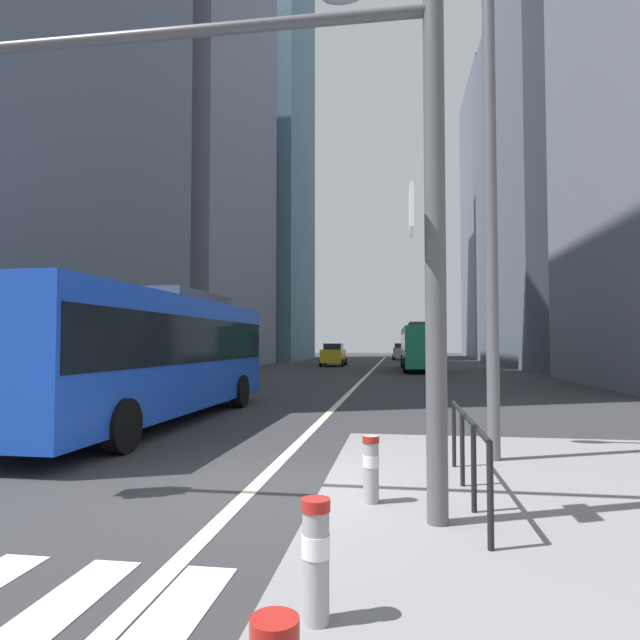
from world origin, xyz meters
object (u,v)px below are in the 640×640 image
object	(u,v)px
sedan_white_oncoming	(48,382)
car_oncoming_mid	(334,354)
city_bus_blue_oncoming	(152,349)
city_bus_red_receding	(420,345)
car_receding_far	(401,351)
traffic_signal_gantry	(224,151)
street_lamp_post	(490,140)
car_receding_near	(421,351)
bollard_right	(371,465)
bollard_left	(316,553)

from	to	relation	value
sedan_white_oncoming	car_oncoming_mid	bearing A→B (deg)	84.17
city_bus_blue_oncoming	sedan_white_oncoming	size ratio (longest dim) A/B	2.52
city_bus_red_receding	car_oncoming_mid	distance (m)	9.56
car_receding_far	traffic_signal_gantry	world-z (taller)	traffic_signal_gantry
city_bus_red_receding	traffic_signal_gantry	bearing A→B (deg)	-95.70
city_bus_red_receding	street_lamp_post	size ratio (longest dim) A/B	1.48
car_receding_near	car_receding_far	distance (m)	2.89
car_receding_near	bollard_right	bearing A→B (deg)	-92.69
car_oncoming_mid	car_receding_near	bearing A→B (deg)	68.24
bollard_left	bollard_right	world-z (taller)	bollard_left
car_oncoming_mid	city_bus_red_receding	bearing A→B (deg)	-41.27
car_receding_near	bollard_right	xyz separation A→B (m)	(-2.83, -60.32, -0.41)
sedan_white_oncoming	traffic_signal_gantry	bearing A→B (deg)	-45.18
street_lamp_post	bollard_right	xyz separation A→B (m)	(-1.81, -2.57, -4.70)
sedan_white_oncoming	street_lamp_post	size ratio (longest dim) A/B	0.55
traffic_signal_gantry	street_lamp_post	bearing A→B (deg)	43.31
sedan_white_oncoming	car_receding_near	world-z (taller)	same
sedan_white_oncoming	street_lamp_post	xyz separation A→B (m)	(10.54, -3.99, 4.29)
car_oncoming_mid	bollard_right	world-z (taller)	car_oncoming_mid
car_receding_near	bollard_left	world-z (taller)	car_receding_near
car_receding_far	traffic_signal_gantry	bearing A→B (deg)	-92.06
car_receding_far	sedan_white_oncoming	bearing A→B (deg)	-100.10
city_bus_red_receding	street_lamp_post	xyz separation A→B (m)	(-0.02, -31.04, 3.45)
traffic_signal_gantry	bollard_right	size ratio (longest dim) A/B	8.87
car_oncoming_mid	bollard_right	xyz separation A→B (m)	(5.33, -39.89, -0.41)
bollard_left	traffic_signal_gantry	bearing A→B (deg)	123.05
car_oncoming_mid	bollard_left	size ratio (longest dim) A/B	5.55
car_receding_far	street_lamp_post	distance (m)	56.18
sedan_white_oncoming	car_receding_near	distance (m)	55.00
sedan_white_oncoming	car_receding_far	world-z (taller)	same
bollard_right	sedan_white_oncoming	bearing A→B (deg)	143.13
city_bus_blue_oncoming	traffic_signal_gantry	distance (m)	8.49
car_receding_near	street_lamp_post	size ratio (longest dim) A/B	0.51
city_bus_red_receding	car_receding_near	distance (m)	26.75
sedan_white_oncoming	bollard_right	xyz separation A→B (m)	(8.73, -6.55, -0.41)
car_receding_near	bollard_left	size ratio (longest dim) A/B	5.04
bollard_right	car_receding_far	bearing A→B (deg)	89.48
city_bus_red_receding	traffic_signal_gantry	size ratio (longest dim) A/B	1.73
bollard_right	traffic_signal_gantry	bearing A→B (deg)	-158.20
car_oncoming_mid	street_lamp_post	bearing A→B (deg)	-79.18
city_bus_red_receding	car_receding_near	xyz separation A→B (m)	(1.00, 26.71, -0.85)
city_bus_blue_oncoming	car_receding_near	world-z (taller)	city_bus_blue_oncoming
sedan_white_oncoming	bollard_left	xyz separation A→B (m)	(8.51, -9.29, -0.39)
bollard_left	bollard_right	xyz separation A→B (m)	(0.22, 2.74, -0.02)
city_bus_blue_oncoming	street_lamp_post	xyz separation A→B (m)	(7.60, -3.81, 3.45)
sedan_white_oncoming	city_bus_red_receding	size ratio (longest dim) A/B	0.37
street_lamp_post	bollard_right	world-z (taller)	street_lamp_post
sedan_white_oncoming	car_oncoming_mid	xyz separation A→B (m)	(3.41, 33.34, 0.00)
city_bus_blue_oncoming	city_bus_red_receding	size ratio (longest dim) A/B	0.93
traffic_signal_gantry	bollard_left	distance (m)	4.34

